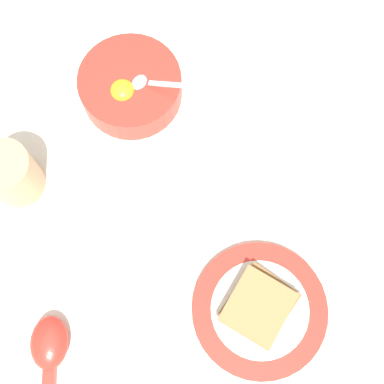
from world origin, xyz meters
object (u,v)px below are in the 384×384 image
(toast_plate, at_px, (259,310))
(soup_spoon, at_px, (49,354))
(egg_bowl, at_px, (131,86))
(drinking_cup, at_px, (10,174))
(toast_sandwich, at_px, (259,306))

(toast_plate, bearing_deg, soup_spoon, 136.72)
(egg_bowl, bearing_deg, drinking_cup, 166.97)
(egg_bowl, relative_size, drinking_cup, 1.82)
(toast_plate, distance_m, drinking_cup, 0.39)
(egg_bowl, relative_size, soup_spoon, 1.00)
(egg_bowl, bearing_deg, toast_plate, -115.58)
(soup_spoon, distance_m, drinking_cup, 0.25)
(soup_spoon, bearing_deg, toast_sandwich, -42.32)
(toast_sandwich, bearing_deg, drinking_cup, 97.52)
(toast_plate, height_order, drinking_cup, drinking_cup)
(toast_plate, relative_size, toast_sandwich, 1.98)
(egg_bowl, bearing_deg, toast_sandwich, -115.62)
(egg_bowl, distance_m, toast_plate, 0.37)
(toast_sandwich, height_order, drinking_cup, drinking_cup)
(egg_bowl, height_order, soup_spoon, egg_bowl)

